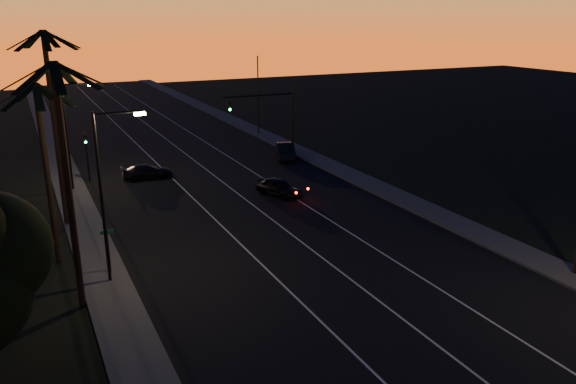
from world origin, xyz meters
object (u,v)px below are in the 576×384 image
signal_mast (270,111)px  right_car (286,151)px  cross_car (148,172)px  lead_car (279,187)px

signal_mast → right_car: bearing=-6.4°
right_car → cross_car: size_ratio=1.13×
right_car → cross_car: right_car is taller
lead_car → cross_car: bearing=131.5°
signal_mast → cross_car: 12.79m
lead_car → cross_car: (-8.07, 9.12, -0.06)m
lead_car → right_car: right_car is taller
signal_mast → lead_car: bearing=-110.8°
cross_car → right_car: bearing=4.6°
signal_mast → cross_car: (-12.03, -1.27, -4.15)m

